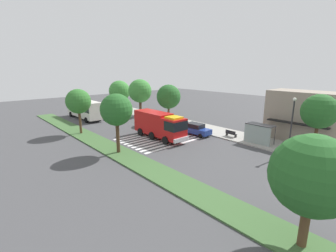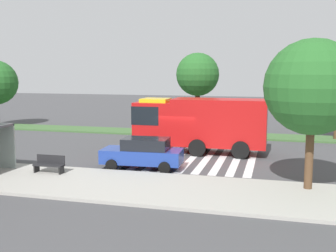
% 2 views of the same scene
% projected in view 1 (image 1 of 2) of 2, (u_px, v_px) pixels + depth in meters
% --- Properties ---
extents(ground_plane, '(120.00, 120.00, 0.00)m').
position_uv_depth(ground_plane, '(167.00, 140.00, 32.27)').
color(ground_plane, '#424244').
extents(sidewalk, '(60.00, 5.02, 0.14)m').
position_uv_depth(sidewalk, '(207.00, 129.00, 37.77)').
color(sidewalk, '#9E9B93').
rests_on(sidewalk, ground_plane).
extents(median_strip, '(60.00, 3.00, 0.14)m').
position_uv_depth(median_strip, '(118.00, 152.00, 27.39)').
color(median_strip, '#3D6033').
rests_on(median_strip, ground_plane).
extents(crosswalk, '(7.65, 10.93, 0.01)m').
position_uv_depth(crosswalk, '(161.00, 138.00, 33.16)').
color(crosswalk, silver).
rests_on(crosswalk, ground_plane).
extents(fire_truck, '(8.81, 2.77, 3.57)m').
position_uv_depth(fire_truck, '(160.00, 124.00, 32.42)').
color(fire_truck, '#B71414').
rests_on(fire_truck, ground_plane).
extents(parked_car_west, '(4.52, 2.20, 1.71)m').
position_uv_depth(parked_car_west, '(196.00, 129.00, 34.54)').
color(parked_car_west, navy).
rests_on(parked_car_west, ground_plane).
extents(transit_bus, '(10.74, 2.89, 3.58)m').
position_uv_depth(transit_bus, '(84.00, 108.00, 45.35)').
color(transit_bus, silver).
rests_on(transit_bus, ground_plane).
extents(bus_stop_shelter, '(3.50, 1.40, 2.46)m').
position_uv_depth(bus_stop_shelter, '(259.00, 130.00, 30.01)').
color(bus_stop_shelter, '#4C4C51').
rests_on(bus_stop_shelter, sidewalk).
extents(bench_near_shelter, '(1.60, 0.50, 0.90)m').
position_uv_depth(bench_near_shelter, '(231.00, 134.00, 33.23)').
color(bench_near_shelter, black).
rests_on(bench_near_shelter, sidewalk).
extents(street_lamp, '(0.36, 0.36, 6.31)m').
position_uv_depth(street_lamp, '(292.00, 121.00, 25.98)').
color(street_lamp, '#2D2D30').
rests_on(street_lamp, sidewalk).
extents(storefront_building, '(9.01, 5.30, 6.63)m').
position_uv_depth(storefront_building, '(305.00, 117.00, 31.08)').
color(storefront_building, gray).
rests_on(storefront_building, ground_plane).
extents(sidewalk_tree_far_west, '(4.74, 4.74, 6.70)m').
position_uv_depth(sidewalk_tree_far_west, '(120.00, 91.00, 53.50)').
color(sidewalk_tree_far_west, '#513823').
rests_on(sidewalk_tree_far_west, sidewalk).
extents(sidewalk_tree_west, '(4.66, 4.66, 7.26)m').
position_uv_depth(sidewalk_tree_west, '(140.00, 91.00, 47.48)').
color(sidewalk_tree_west, '#47301E').
rests_on(sidewalk_tree_west, sidewalk).
extents(sidewalk_tree_center, '(4.21, 4.21, 6.64)m').
position_uv_depth(sidewalk_tree_center, '(169.00, 97.00, 41.26)').
color(sidewalk_tree_center, '#513823').
rests_on(sidewalk_tree_center, sidewalk).
extents(sidewalk_tree_east, '(3.54, 3.54, 6.85)m').
position_uv_depth(sidewalk_tree_east, '(319.00, 112.00, 24.19)').
color(sidewalk_tree_east, '#47301E').
rests_on(sidewalk_tree_east, sidewalk).
extents(median_tree_far_west, '(3.55, 3.55, 6.52)m').
position_uv_depth(median_tree_far_west, '(78.00, 102.00, 34.04)').
color(median_tree_far_west, '#513823').
rests_on(median_tree_far_west, median_strip).
extents(median_tree_west, '(3.57, 3.57, 6.71)m').
position_uv_depth(median_tree_west, '(116.00, 110.00, 26.04)').
color(median_tree_west, '#47301E').
rests_on(median_tree_west, median_strip).
extents(median_tree_center, '(4.24, 4.24, 6.24)m').
position_uv_depth(median_tree_center, '(312.00, 176.00, 11.95)').
color(median_tree_center, '#513823').
rests_on(median_tree_center, median_strip).
extents(fire_hydrant, '(0.28, 0.28, 0.70)m').
position_uv_depth(fire_hydrant, '(155.00, 118.00, 44.29)').
color(fire_hydrant, gold).
rests_on(fire_hydrant, sidewalk).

